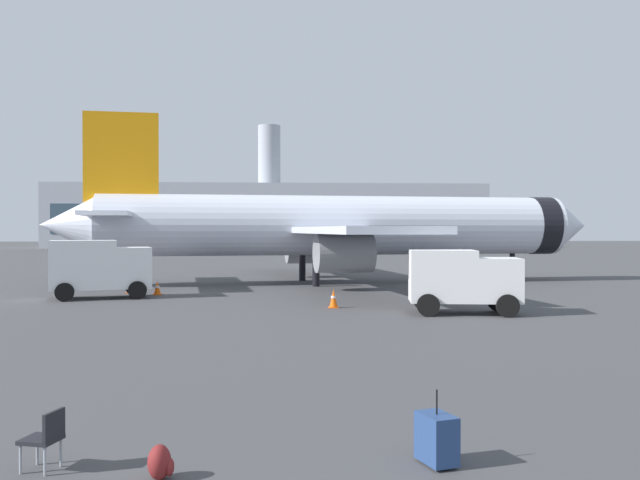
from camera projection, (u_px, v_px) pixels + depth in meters
name	position (u px, v px, depth m)	size (l,w,h in m)	color
airplane_at_gate	(336.00, 226.00, 44.45)	(35.75, 32.35, 10.50)	silver
service_truck	(99.00, 266.00, 34.54)	(5.21, 3.55, 2.90)	white
cargo_van	(462.00, 278.00, 28.19)	(4.63, 2.82, 2.60)	white
safety_cone_near	(157.00, 288.00, 36.50)	(0.44, 0.44, 0.73)	#F2590C
safety_cone_far	(334.00, 299.00, 30.35)	(0.44, 0.44, 0.83)	#F2590C
safety_cone_outer	(130.00, 286.00, 37.48)	(0.44, 0.44, 0.76)	#F2590C
rolling_suitcase	(437.00, 438.00, 10.09)	(0.58, 0.73, 1.10)	navy
traveller_backpack	(161.00, 463.00, 9.50)	(0.36, 0.40, 0.48)	maroon
gate_chair	(46.00, 436.00, 9.84)	(0.59, 0.59, 0.86)	black
terminal_building	(269.00, 216.00, 137.34)	(82.18, 21.65, 24.02)	#9EA3AD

